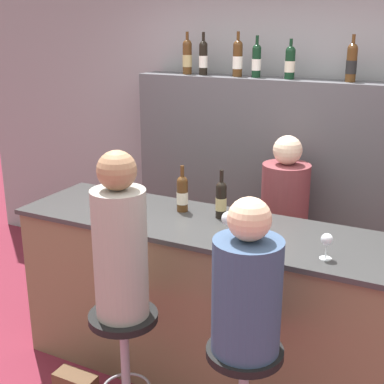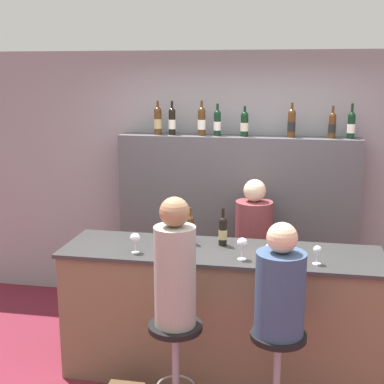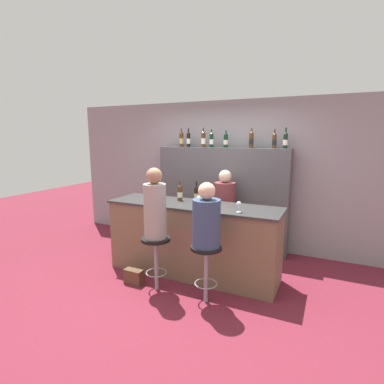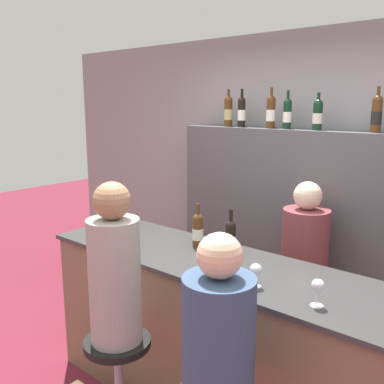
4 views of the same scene
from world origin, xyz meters
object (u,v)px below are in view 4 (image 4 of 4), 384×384
at_px(wine_bottle_counter_0, 198,230).
at_px(wine_glass_2, 256,270).
at_px(wine_bottle_backbar_1, 242,111).
at_px(wine_bottle_backbar_2, 271,111).
at_px(guest_seated_left, 115,271).
at_px(wine_bottle_counter_1, 230,237).
at_px(wine_bottle_backbar_0, 228,111).
at_px(wine_glass_3, 318,287).
at_px(bar_stool_left, 118,365).
at_px(wine_glass_0, 127,231).
at_px(wine_bottle_backbar_4, 318,114).
at_px(bartender, 303,286).
at_px(guest_seated_right, 219,328).
at_px(wine_bottle_backbar_5, 377,113).
at_px(wine_glass_1, 226,257).
at_px(wine_bottle_backbar_3, 287,113).

height_order(wine_bottle_counter_0, wine_glass_2, wine_bottle_counter_0).
height_order(wine_bottle_backbar_1, wine_bottle_backbar_2, wine_bottle_backbar_2).
height_order(wine_bottle_backbar_1, guest_seated_left, wine_bottle_backbar_1).
bearing_deg(wine_bottle_counter_1, wine_bottle_backbar_0, 126.51).
relative_size(wine_glass_3, bar_stool_left, 0.19).
relative_size(wine_bottle_backbar_2, wine_glass_0, 2.14).
bearing_deg(wine_bottle_counter_0, wine_bottle_backbar_2, 94.53).
bearing_deg(wine_bottle_backbar_4, wine_glass_0, -116.88).
relative_size(wine_glass_0, bartender, 0.11).
xyz_separation_m(wine_glass_2, guest_seated_right, (0.10, -0.45, -0.10)).
distance_m(wine_bottle_backbar_5, wine_glass_1, 1.60).
height_order(wine_glass_0, wine_glass_2, wine_glass_0).
bearing_deg(wine_glass_2, wine_bottle_counter_0, 154.66).
relative_size(wine_bottle_backbar_2, wine_bottle_backbar_4, 1.16).
relative_size(wine_glass_0, wine_glass_1, 0.94).
height_order(wine_bottle_backbar_1, guest_seated_right, wine_bottle_backbar_1).
relative_size(wine_bottle_backbar_1, wine_bottle_backbar_2, 0.98).
bearing_deg(wine_bottle_backbar_3, wine_glass_1, -74.45).
bearing_deg(wine_glass_1, wine_glass_0, 180.00).
xyz_separation_m(wine_bottle_backbar_3, wine_bottle_backbar_4, (0.26, 0.00, -0.01)).
distance_m(wine_bottle_backbar_0, wine_bottle_backbar_1, 0.14).
relative_size(wine_bottle_backbar_0, wine_bottle_backbar_4, 1.15).
xyz_separation_m(bar_stool_left, guest_seated_left, (0.00, 0.00, 0.56)).
bearing_deg(wine_glass_1, wine_glass_2, 0.00).
xyz_separation_m(wine_bottle_counter_0, wine_bottle_backbar_2, (-0.08, 1.06, 0.77)).
bearing_deg(wine_glass_2, bar_stool_left, -142.97).
xyz_separation_m(wine_bottle_backbar_1, bartender, (0.85, -0.40, -1.26)).
bearing_deg(wine_bottle_backbar_2, wine_bottle_counter_1, -71.68).
xyz_separation_m(wine_bottle_backbar_3, wine_glass_2, (0.58, -1.37, -0.78)).
height_order(wine_bottle_backbar_3, bar_stool_left, wine_bottle_backbar_3).
height_order(wine_glass_2, bartender, bartender).
relative_size(wine_bottle_backbar_1, wine_glass_0, 2.10).
xyz_separation_m(wine_glass_1, wine_glass_3, (0.54, -0.00, -0.02)).
bearing_deg(wine_bottle_backbar_1, wine_bottle_counter_1, -58.79).
distance_m(wine_bottle_counter_0, wine_glass_1, 0.54).
height_order(wine_bottle_counter_0, wine_glass_1, wine_bottle_counter_0).
relative_size(wine_bottle_backbar_4, guest_seated_right, 0.38).
bearing_deg(bar_stool_left, wine_glass_1, 48.24).
height_order(wine_bottle_backbar_5, wine_glass_2, wine_bottle_backbar_5).
xyz_separation_m(wine_bottle_backbar_1, wine_bottle_backbar_5, (1.15, 0.00, -0.00)).
xyz_separation_m(wine_bottle_counter_1, wine_bottle_backbar_3, (-0.20, 1.06, 0.75)).
xyz_separation_m(wine_bottle_backbar_2, guest_seated_left, (0.13, -1.82, -0.82)).
relative_size(wine_glass_0, wine_glass_3, 1.13).
xyz_separation_m(wine_bottle_counter_1, bar_stool_left, (-0.22, -0.76, -0.61)).
bearing_deg(wine_glass_3, wine_bottle_counter_1, 157.02).
distance_m(wine_bottle_backbar_3, guest_seated_right, 2.13).
distance_m(wine_bottle_backbar_0, wine_bottle_backbar_2, 0.43).
distance_m(wine_bottle_backbar_1, wine_glass_1, 1.77).
relative_size(wine_bottle_backbar_5, guest_seated_left, 0.36).
bearing_deg(bartender, wine_bottle_counter_0, -125.30).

